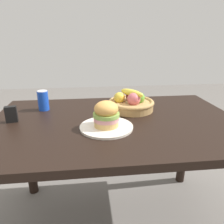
{
  "coord_description": "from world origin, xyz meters",
  "views": [
    {
      "loc": [
        -0.15,
        -1.1,
        1.2
      ],
      "look_at": [
        -0.02,
        -0.03,
        0.81
      ],
      "focal_mm": 34.03,
      "sensor_mm": 36.0,
      "label": 1
    }
  ],
  "objects_px": {
    "sandwich": "(106,114)",
    "fruit_basket": "(131,103)",
    "plate": "(106,127)",
    "soda_can": "(43,100)",
    "napkin_holder": "(11,114)"
  },
  "relations": [
    {
      "from": "sandwich",
      "to": "fruit_basket",
      "type": "relative_size",
      "value": 0.46
    },
    {
      "from": "fruit_basket",
      "to": "napkin_holder",
      "type": "distance_m",
      "value": 0.7
    },
    {
      "from": "plate",
      "to": "soda_can",
      "type": "relative_size",
      "value": 2.18
    },
    {
      "from": "sandwich",
      "to": "soda_can",
      "type": "relative_size",
      "value": 1.06
    },
    {
      "from": "plate",
      "to": "fruit_basket",
      "type": "height_order",
      "value": "fruit_basket"
    },
    {
      "from": "sandwich",
      "to": "soda_can",
      "type": "distance_m",
      "value": 0.49
    },
    {
      "from": "soda_can",
      "to": "napkin_holder",
      "type": "xyz_separation_m",
      "value": [
        -0.14,
        -0.19,
        -0.02
      ]
    },
    {
      "from": "soda_can",
      "to": "fruit_basket",
      "type": "xyz_separation_m",
      "value": [
        0.55,
        -0.06,
        -0.02
      ]
    },
    {
      "from": "sandwich",
      "to": "fruit_basket",
      "type": "height_order",
      "value": "sandwich"
    },
    {
      "from": "napkin_holder",
      "to": "sandwich",
      "type": "bearing_deg",
      "value": -25.56
    },
    {
      "from": "soda_can",
      "to": "napkin_holder",
      "type": "bearing_deg",
      "value": -126.16
    },
    {
      "from": "soda_can",
      "to": "fruit_basket",
      "type": "bearing_deg",
      "value": -5.87
    },
    {
      "from": "plate",
      "to": "sandwich",
      "type": "relative_size",
      "value": 2.05
    },
    {
      "from": "plate",
      "to": "fruit_basket",
      "type": "distance_m",
      "value": 0.33
    },
    {
      "from": "sandwich",
      "to": "soda_can",
      "type": "height_order",
      "value": "sandwich"
    }
  ]
}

